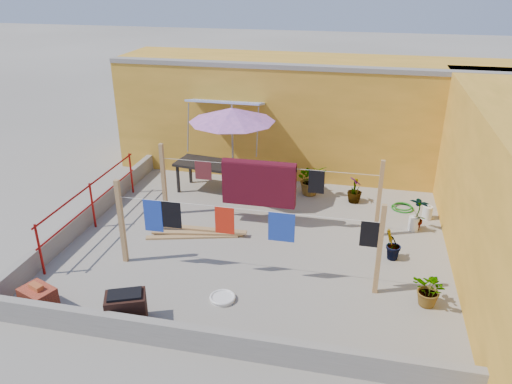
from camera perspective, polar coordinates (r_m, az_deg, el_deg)
ground at (r=11.06m, az=0.36°, el=-5.57°), size 80.00×80.00×0.00m
wall_back at (r=14.68m, az=6.23°, el=8.75°), size 11.00×3.27×3.21m
parapet_front at (r=8.10m, az=-5.22°, el=-16.58°), size 8.30×0.16×0.44m
parapet_left at (r=12.37m, az=-18.45°, el=-2.36°), size 0.16×7.30×0.44m
red_railing at (r=11.90m, az=-18.28°, el=-0.74°), size 0.05×4.20×1.10m
clothesline_rig at (r=11.12m, az=0.18°, el=0.37°), size 5.09×2.35×1.80m
patio_umbrella at (r=12.11m, az=-2.76°, el=8.75°), size 2.22×2.22×2.53m
outdoor_table at (r=13.21m, az=-5.35°, el=3.03°), size 1.85×1.11×0.82m
brick_stack at (r=9.69m, az=-23.60°, el=-11.10°), size 0.70×0.61×0.51m
lumber_pile at (r=11.31m, az=-6.73°, el=-4.65°), size 2.19×0.71×0.13m
brazier at (r=8.86m, az=-14.61°, el=-12.74°), size 0.78×0.66×0.60m
white_basin at (r=9.25m, az=-3.85°, el=-11.98°), size 0.48×0.48×0.08m
water_jug_a at (r=11.97m, az=17.57°, el=-3.43°), size 0.24×0.24×0.38m
water_jug_b at (r=12.60m, az=18.98°, el=-2.23°), size 0.23×0.23×0.37m
green_hose at (r=12.98m, az=16.40°, el=-1.69°), size 0.55×0.55×0.08m
plant_back_a at (r=13.18m, az=6.31°, el=1.46°), size 0.98×0.93×0.85m
plant_back_b at (r=12.93m, az=11.23°, el=0.25°), size 0.50×0.50×0.68m
plant_right_a at (r=11.91m, az=18.07°, el=-2.29°), size 0.53×0.45×0.85m
plant_right_b at (r=10.59m, az=15.33°, el=-5.84°), size 0.48×0.49×0.69m
plant_right_c at (r=9.45m, az=19.32°, el=-10.51°), size 0.78×0.77×0.66m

